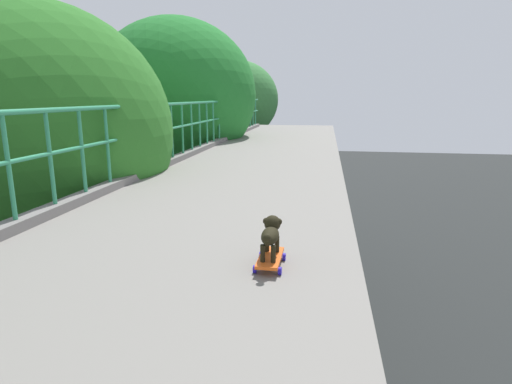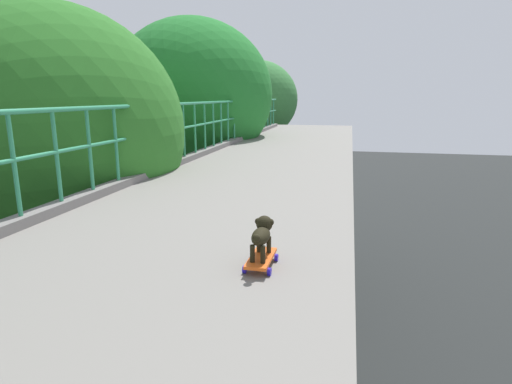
# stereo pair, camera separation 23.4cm
# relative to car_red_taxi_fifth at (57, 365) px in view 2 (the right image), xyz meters

# --- Properties ---
(car_red_taxi_fifth) EXTENTS (2.00, 3.99, 1.68)m
(car_red_taxi_fifth) POSITION_rel_car_red_taxi_fifth_xyz_m (0.00, 0.00, 0.00)
(car_red_taxi_fifth) COLOR red
(car_red_taxi_fifth) RESTS_ON ground
(car_silver_sixth) EXTENTS (2.00, 4.20, 1.43)m
(car_silver_sixth) POSITION_rel_car_red_taxi_fifth_xyz_m (-3.42, 3.66, -0.02)
(car_silver_sixth) COLOR #B9AFBC
(car_silver_sixth) RESTS_ON ground
(city_bus) EXTENTS (2.68, 11.47, 3.12)m
(city_bus) POSITION_rel_car_red_taxi_fifth_xyz_m (-3.44, 15.62, 1.07)
(city_bus) COLOR white
(city_bus) RESTS_ON ground
(roadside_tree_mid) EXTENTS (4.61, 4.61, 9.10)m
(roadside_tree_mid) POSITION_rel_car_red_taxi_fifth_xyz_m (1.98, -1.66, 6.12)
(roadside_tree_mid) COLOR brown
(roadside_tree_mid) RESTS_ON ground
(roadside_tree_far) EXTENTS (5.02, 5.02, 9.90)m
(roadside_tree_far) POSITION_rel_car_red_taxi_fifth_xyz_m (2.22, 4.62, 6.82)
(roadside_tree_far) COLOR #473823
(roadside_tree_far) RESTS_ON ground
(roadside_tree_farthest) EXTENTS (4.15, 4.15, 9.34)m
(roadside_tree_farthest) POSITION_rel_car_red_taxi_fifth_xyz_m (2.32, 13.87, 6.52)
(roadside_tree_farthest) COLOR #493E20
(roadside_tree_farthest) RESTS_ON ground
(toy_skateboard) EXTENTS (0.21, 0.43, 0.08)m
(toy_skateboard) POSITION_rel_car_red_taxi_fifth_xyz_m (6.53, -5.28, 5.62)
(toy_skateboard) COLOR #E75A1B
(toy_skateboard) RESTS_ON overpass_deck
(small_dog) EXTENTS (0.15, 0.39, 0.29)m
(small_dog) POSITION_rel_car_red_taxi_fifth_xyz_m (6.53, -5.25, 5.82)
(small_dog) COLOR black
(small_dog) RESTS_ON toy_skateboard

